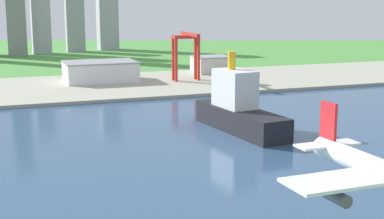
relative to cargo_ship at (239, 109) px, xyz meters
The scene contains 8 objects.
ground_plane 71.67m from the cargo_ship, behind, with size 2400.00×2400.00×0.00m, color #498F3D.
water_bay 100.16m from the cargo_ship, 134.59° to the right, with size 840.00×360.00×0.15m, color #2D4C70.
industrial_pier 192.62m from the cargo_ship, 111.28° to the left, with size 840.00×140.00×2.50m, color #A0A28E.
cargo_ship is the anchor object (origin of this frame).
port_crane_red 182.02m from the cargo_ship, 79.58° to the left, with size 22.93×41.48×41.85m.
warehouse_main 204.88m from the cargo_ship, 100.71° to the left, with size 61.02×41.50×17.12m.
warehouse_annex 234.21m from the cargo_ship, 71.51° to the left, with size 34.73×30.39×15.84m.
distant_skyline 523.09m from the cargo_ship, 100.69° to the left, with size 332.59×80.47×157.41m.
Camera 1 is at (-58.44, 35.59, 71.56)m, focal length 52.27 mm.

